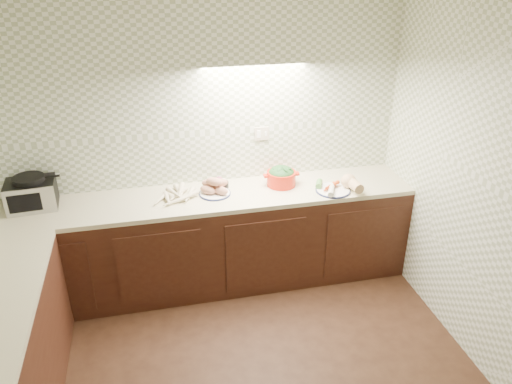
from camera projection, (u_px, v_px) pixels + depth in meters
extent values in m
cube|color=white|center=(235.00, 11.00, 2.21)|extent=(3.60, 3.60, 0.05)
cube|color=#9BA785|center=(201.00, 141.00, 4.33)|extent=(3.60, 0.05, 2.60)
cube|color=beige|center=(262.00, 134.00, 4.44)|extent=(0.13, 0.01, 0.12)
cube|color=black|center=(209.00, 242.00, 4.49)|extent=(3.60, 0.60, 0.86)
cube|color=beige|center=(207.00, 198.00, 4.28)|extent=(3.60, 0.60, 0.04)
cube|color=black|center=(32.00, 194.00, 4.05)|extent=(0.40, 0.31, 0.23)
cube|color=#ABABAF|center=(30.00, 202.00, 3.93)|extent=(0.38, 0.04, 0.23)
cube|color=black|center=(30.00, 202.00, 3.93)|extent=(0.25, 0.02, 0.15)
cylinder|color=black|center=(28.00, 179.00, 3.99)|extent=(0.26, 0.26, 0.04)
cone|color=beige|center=(181.00, 200.00, 4.16)|extent=(0.21, 0.15, 0.05)
cone|color=beige|center=(157.00, 199.00, 4.18)|extent=(0.23, 0.15, 0.05)
cone|color=beige|center=(158.00, 197.00, 4.20)|extent=(0.16, 0.22, 0.05)
cone|color=beige|center=(159.00, 200.00, 4.15)|extent=(0.22, 0.15, 0.04)
cone|color=beige|center=(162.00, 192.00, 4.28)|extent=(0.18, 0.22, 0.05)
cone|color=beige|center=(189.00, 199.00, 4.18)|extent=(0.13, 0.24, 0.04)
cone|color=beige|center=(162.00, 201.00, 4.13)|extent=(0.22, 0.21, 0.05)
cone|color=beige|center=(188.00, 196.00, 4.17)|extent=(0.14, 0.23, 0.04)
cone|color=beige|center=(166.00, 196.00, 4.17)|extent=(0.22, 0.15, 0.05)
cone|color=beige|center=(173.00, 190.00, 4.27)|extent=(0.19, 0.14, 0.05)
cylinder|color=#161C47|center=(215.00, 194.00, 4.30)|extent=(0.27, 0.27, 0.01)
cylinder|color=white|center=(215.00, 193.00, 4.30)|extent=(0.26, 0.26, 0.02)
ellipsoid|color=tan|center=(208.00, 190.00, 4.27)|extent=(0.16, 0.11, 0.07)
ellipsoid|color=tan|center=(220.00, 190.00, 4.26)|extent=(0.16, 0.11, 0.07)
ellipsoid|color=tan|center=(215.00, 186.00, 4.33)|extent=(0.16, 0.11, 0.07)
ellipsoid|color=tan|center=(210.00, 183.00, 4.29)|extent=(0.16, 0.11, 0.07)
ellipsoid|color=tan|center=(219.00, 183.00, 4.30)|extent=(0.16, 0.11, 0.07)
ellipsoid|color=tan|center=(214.00, 182.00, 4.24)|extent=(0.16, 0.11, 0.07)
cylinder|color=black|center=(221.00, 185.00, 4.41)|extent=(0.14, 0.14, 0.05)
sphere|color=maroon|center=(219.00, 181.00, 4.39)|extent=(0.07, 0.07, 0.07)
sphere|color=white|center=(224.00, 181.00, 4.41)|extent=(0.04, 0.04, 0.04)
cylinder|color=red|center=(281.00, 178.00, 4.44)|extent=(0.27, 0.27, 0.13)
cube|color=red|center=(265.00, 176.00, 4.40)|extent=(0.03, 0.06, 0.02)
cube|color=red|center=(297.00, 174.00, 4.45)|extent=(0.03, 0.06, 0.02)
ellipsoid|color=#275D25|center=(281.00, 173.00, 4.42)|extent=(0.23, 0.23, 0.13)
cylinder|color=#161C47|center=(333.00, 190.00, 4.36)|extent=(0.31, 0.31, 0.01)
cylinder|color=white|center=(333.00, 190.00, 4.36)|extent=(0.29, 0.29, 0.02)
cone|color=#C13D16|center=(328.00, 188.00, 4.34)|extent=(0.17, 0.11, 0.03)
cone|color=#C13D16|center=(330.00, 186.00, 4.38)|extent=(0.17, 0.11, 0.03)
cone|color=#C13D16|center=(327.00, 187.00, 4.35)|extent=(0.16, 0.14, 0.03)
cone|color=#C13D16|center=(332.00, 184.00, 4.38)|extent=(0.14, 0.15, 0.03)
cone|color=#C13D16|center=(330.00, 184.00, 4.37)|extent=(0.16, 0.14, 0.03)
cylinder|color=white|center=(331.00, 190.00, 4.29)|extent=(0.13, 0.20, 0.05)
cylinder|color=#558839|center=(319.00, 184.00, 4.40)|extent=(0.10, 0.13, 0.05)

